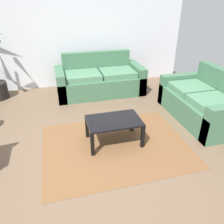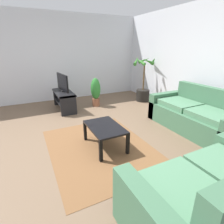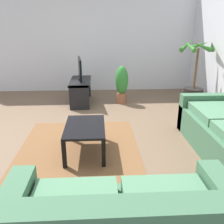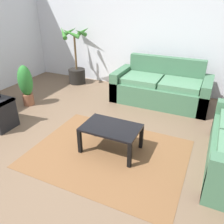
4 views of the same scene
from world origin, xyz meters
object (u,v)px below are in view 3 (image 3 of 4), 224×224
Objects in this scene: tv_stand at (81,88)px; tv at (80,69)px; coffee_table at (85,130)px; potted_plant_small at (122,84)px; potted_palm at (194,84)px.

tv is (-0.00, 0.00, 0.44)m from tv_stand.
tv_stand is 2.35m from coffee_table.
tv is 2.39m from coffee_table.
tv is at bearing 96.51° from tv_stand.
coffee_table is 2.36m from potted_plant_small.
coffee_table is (2.34, 0.21, 0.01)m from tv_stand.
coffee_table is (2.35, 0.21, -0.44)m from tv.
tv_stand is 0.77× the size of potted_palm.
tv_stand is 1.35× the size of coffee_table.
potted_palm is at bearing 83.38° from tv_stand.
potted_palm is 1.58m from potted_plant_small.
tv_stand is 2.52m from potted_palm.
potted_palm reaches higher than potted_plant_small.
potted_palm is (0.29, 2.49, 0.14)m from tv_stand.
potted_palm is at bearing 83.03° from potted_plant_small.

